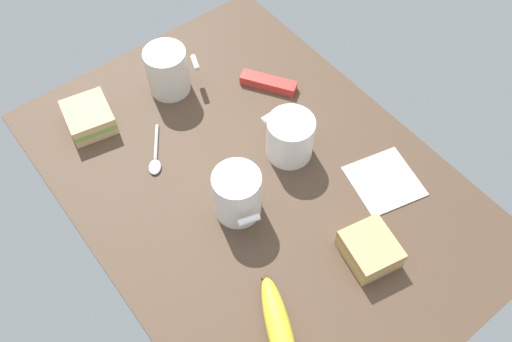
% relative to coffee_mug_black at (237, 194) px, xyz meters
% --- Properties ---
extents(tabletop, '(0.90, 0.64, 0.02)m').
position_rel_coffee_mug_black_xyz_m(tabletop, '(-0.03, 0.07, -0.06)').
color(tabletop, '#4C3828').
rests_on(tabletop, ground).
extents(coffee_mug_black, '(0.11, 0.09, 0.10)m').
position_rel_coffee_mug_black_xyz_m(coffee_mug_black, '(0.00, 0.00, 0.00)').
color(coffee_mug_black, white).
rests_on(coffee_mug_black, tabletop).
extents(coffee_mug_milky, '(0.11, 0.09, 0.09)m').
position_rel_coffee_mug_black_xyz_m(coffee_mug_milky, '(-0.04, 0.16, -0.01)').
color(coffee_mug_milky, white).
rests_on(coffee_mug_milky, tabletop).
extents(coffee_mug_spare, '(0.09, 0.11, 0.10)m').
position_rel_coffee_mug_black_xyz_m(coffee_mug_spare, '(-0.33, 0.07, -0.00)').
color(coffee_mug_spare, silver).
rests_on(coffee_mug_spare, tabletop).
extents(sandwich_main, '(0.11, 0.10, 0.04)m').
position_rel_coffee_mug_black_xyz_m(sandwich_main, '(0.21, 0.12, -0.03)').
color(sandwich_main, tan).
rests_on(sandwich_main, tabletop).
extents(sandwich_side, '(0.11, 0.10, 0.04)m').
position_rel_coffee_mug_black_xyz_m(sandwich_side, '(-0.34, -0.12, -0.03)').
color(sandwich_side, '#DBB77A').
rests_on(sandwich_side, tabletop).
extents(banana, '(0.19, 0.12, 0.04)m').
position_rel_coffee_mug_black_xyz_m(banana, '(0.23, -0.09, -0.03)').
color(banana, yellow).
rests_on(banana, tabletop).
extents(spoon, '(0.11, 0.08, 0.01)m').
position_rel_coffee_mug_black_xyz_m(spoon, '(-0.19, -0.06, -0.05)').
color(spoon, silver).
rests_on(spoon, tabletop).
extents(snack_bar, '(0.12, 0.09, 0.02)m').
position_rel_coffee_mug_black_xyz_m(snack_bar, '(-0.20, 0.23, -0.04)').
color(snack_bar, red).
rests_on(snack_bar, tabletop).
extents(paper_napkin, '(0.15, 0.15, 0.00)m').
position_rel_coffee_mug_black_xyz_m(paper_napkin, '(0.12, 0.26, -0.05)').
color(paper_napkin, white).
rests_on(paper_napkin, tabletop).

